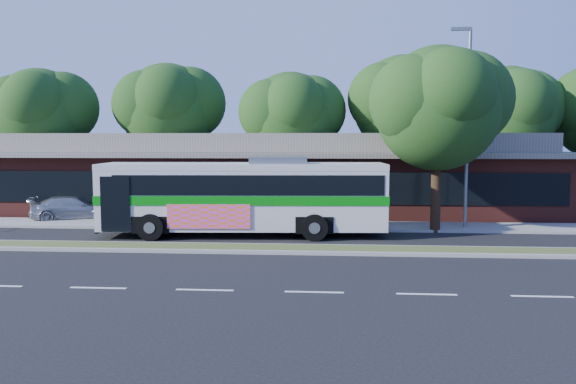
{
  "coord_description": "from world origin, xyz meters",
  "views": [
    {
      "loc": [
        3.35,
        -19.85,
        4.11
      ],
      "look_at": [
        1.74,
        2.68,
        2.0
      ],
      "focal_mm": 35.0,
      "sensor_mm": 36.0,
      "label": 1
    }
  ],
  "objects_px": {
    "sidewalk_tree": "(446,106)",
    "sedan": "(74,208)",
    "lamp_post": "(467,122)",
    "transit_bus": "(245,192)"
  },
  "relations": [
    {
      "from": "lamp_post",
      "to": "sedan",
      "type": "bearing_deg",
      "value": 174.65
    },
    {
      "from": "lamp_post",
      "to": "transit_bus",
      "type": "height_order",
      "value": "lamp_post"
    },
    {
      "from": "sidewalk_tree",
      "to": "sedan",
      "type": "bearing_deg",
      "value": 172.57
    },
    {
      "from": "lamp_post",
      "to": "transit_bus",
      "type": "relative_size",
      "value": 0.74
    },
    {
      "from": "transit_bus",
      "to": "sidewalk_tree",
      "type": "xyz_separation_m",
      "value": [
        8.72,
        1.63,
        3.71
      ]
    },
    {
      "from": "lamp_post",
      "to": "sedan",
      "type": "xyz_separation_m",
      "value": [
        -19.21,
        1.8,
        -4.29
      ]
    },
    {
      "from": "transit_bus",
      "to": "lamp_post",
      "type": "bearing_deg",
      "value": 9.42
    },
    {
      "from": "transit_bus",
      "to": "sedan",
      "type": "xyz_separation_m",
      "value": [
        -9.46,
        4.0,
        -1.27
      ]
    },
    {
      "from": "lamp_post",
      "to": "transit_bus",
      "type": "xyz_separation_m",
      "value": [
        -9.76,
        -2.2,
        -3.02
      ]
    },
    {
      "from": "sidewalk_tree",
      "to": "lamp_post",
      "type": "bearing_deg",
      "value": 28.69
    }
  ]
}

